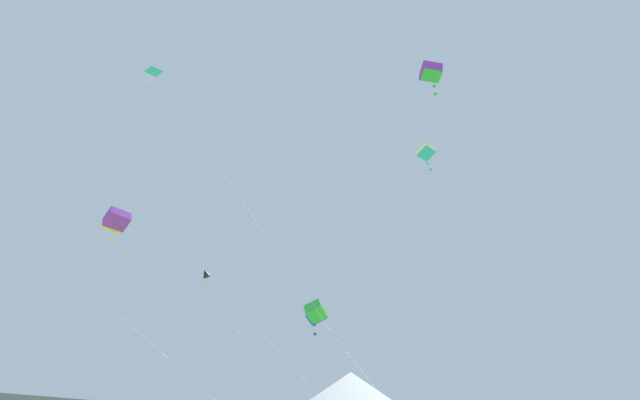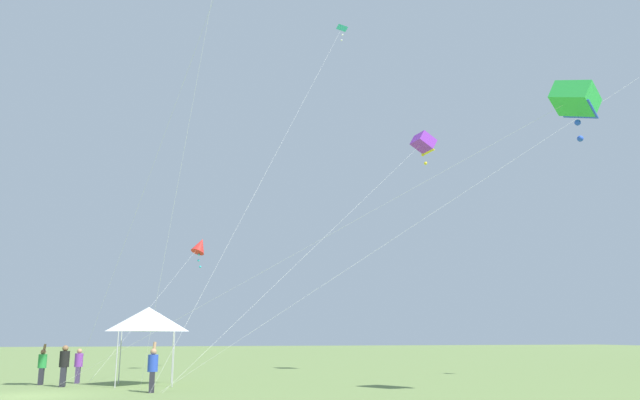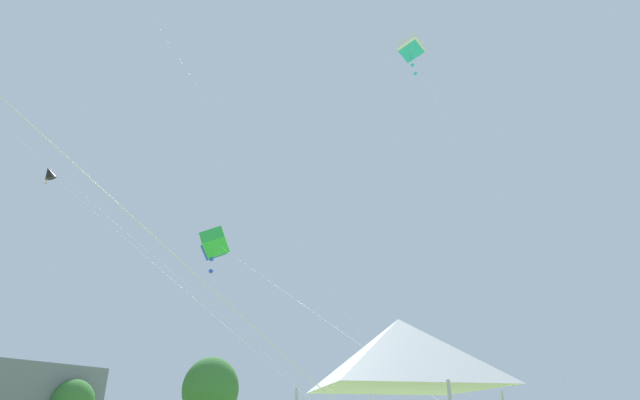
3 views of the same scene
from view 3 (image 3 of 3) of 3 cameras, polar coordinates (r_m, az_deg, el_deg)
The scene contains 5 objects.
tree_near_right at distance 48.20m, azimuth -12.39°, elevation -20.41°, with size 5.21×4.69×7.86m.
festival_tent at distance 8.86m, azimuth 9.18°, elevation -16.93°, with size 2.75×2.75×3.61m.
kite_green_box_1 at distance 29.16m, azimuth -11.96°, elevation -4.86°, with size 11.94×21.19×12.40m.
kite_black_diamond_4 at distance 35.60m, azimuth -28.51°, elevation 2.69°, with size 2.27×25.66×17.03m.
kite_white_box_6 at distance 24.31m, azimuth 10.36°, elevation 16.77°, with size 11.69×6.73×18.37m.
Camera 3 is at (-12.24, 0.52, 1.88)m, focal length 28.00 mm.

